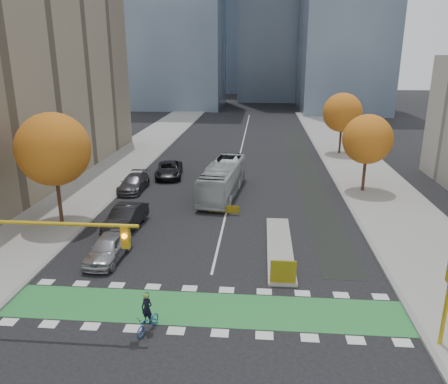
% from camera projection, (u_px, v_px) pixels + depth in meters
% --- Properties ---
extents(ground, '(300.00, 300.00, 0.00)m').
position_uv_depth(ground, '(199.00, 327.00, 20.10)').
color(ground, black).
rests_on(ground, ground).
extents(sidewalk_west, '(7.00, 120.00, 0.15)m').
position_uv_depth(sidewalk_west, '(85.00, 190.00, 40.20)').
color(sidewalk_west, gray).
rests_on(sidewalk_west, ground).
extents(sidewalk_east, '(7.00, 120.00, 0.15)m').
position_uv_depth(sidewalk_east, '(385.00, 198.00, 37.98)').
color(sidewalk_east, gray).
rests_on(sidewalk_east, ground).
extents(curb_west, '(0.30, 120.00, 0.16)m').
position_uv_depth(curb_west, '(122.00, 191.00, 39.92)').
color(curb_west, gray).
rests_on(curb_west, ground).
extents(curb_east, '(0.30, 120.00, 0.16)m').
position_uv_depth(curb_east, '(344.00, 197.00, 38.27)').
color(curb_east, gray).
rests_on(curb_east, ground).
extents(bike_crossing, '(20.00, 3.00, 0.01)m').
position_uv_depth(bike_crossing, '(203.00, 309.00, 21.53)').
color(bike_crossing, '#297F39').
rests_on(bike_crossing, ground).
extents(centre_line, '(0.15, 70.00, 0.01)m').
position_uv_depth(centre_line, '(241.00, 149.00, 58.13)').
color(centre_line, silver).
rests_on(centre_line, ground).
extents(bike_lane_paint, '(2.50, 50.00, 0.01)m').
position_uv_depth(bike_lane_paint, '(305.00, 169.00, 48.01)').
color(bike_lane_paint, black).
rests_on(bike_lane_paint, ground).
extents(median_island, '(1.60, 10.00, 0.16)m').
position_uv_depth(median_island, '(280.00, 247.00, 28.31)').
color(median_island, gray).
rests_on(median_island, ground).
extents(hazard_board, '(1.40, 0.12, 1.30)m').
position_uv_depth(hazard_board, '(283.00, 272.00, 23.53)').
color(hazard_board, yellow).
rests_on(hazard_board, median_island).
extents(tree_west, '(5.20, 5.20, 8.22)m').
position_uv_depth(tree_west, '(53.00, 149.00, 30.82)').
color(tree_west, '#332114').
rests_on(tree_west, ground).
extents(tree_east_near, '(4.40, 4.40, 7.08)m').
position_uv_depth(tree_east_near, '(367.00, 139.00, 38.58)').
color(tree_east_near, '#332114').
rests_on(tree_east_near, ground).
extents(tree_east_far, '(4.80, 4.80, 7.65)m').
position_uv_depth(tree_east_far, '(342.00, 113.00, 53.64)').
color(tree_east_far, '#332114').
rests_on(tree_east_far, ground).
extents(traffic_signal_west, '(8.53, 0.56, 5.20)m').
position_uv_depth(traffic_signal_west, '(16.00, 245.00, 19.06)').
color(traffic_signal_west, '#BF9914').
rests_on(traffic_signal_west, ground).
extents(cyclist, '(1.12, 1.77, 1.93)m').
position_uv_depth(cyclist, '(148.00, 319.00, 19.60)').
color(cyclist, '#1E498C').
rests_on(cyclist, ground).
extents(bus, '(3.59, 10.77, 2.94)m').
position_uv_depth(bus, '(223.00, 179.00, 38.77)').
color(bus, '#AFB5B7').
rests_on(bus, ground).
extents(parked_car_a, '(2.05, 4.64, 1.55)m').
position_uv_depth(parked_car_a, '(108.00, 248.00, 26.52)').
color(parked_car_a, '#A4A4A9').
rests_on(parked_car_a, ground).
extents(parked_car_b, '(2.20, 5.19, 1.67)m').
position_uv_depth(parked_car_b, '(126.00, 218.00, 31.29)').
color(parked_car_b, black).
rests_on(parked_car_b, ground).
extents(parked_car_c, '(2.12, 5.05, 1.45)m').
position_uv_depth(parked_car_c, '(134.00, 183.00, 40.19)').
color(parked_car_c, '#4A494E').
rests_on(parked_car_c, ground).
extents(parked_car_d, '(3.22, 5.78, 1.53)m').
position_uv_depth(parked_car_d, '(169.00, 170.00, 44.75)').
color(parked_car_d, black).
rests_on(parked_car_d, ground).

